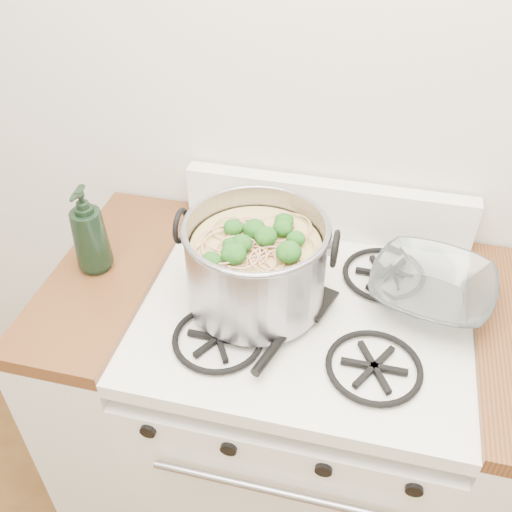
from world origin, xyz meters
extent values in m
plane|color=silver|center=(0.00, 1.60, 1.35)|extent=(3.60, 0.00, 3.60)
cube|color=white|center=(0.00, 1.27, 0.41)|extent=(0.76, 0.65, 0.81)
cube|color=white|center=(0.00, 1.27, 0.88)|extent=(0.76, 0.65, 0.04)
cube|color=black|center=(0.00, 1.27, 0.91)|extent=(0.60, 0.56, 0.02)
cylinder|color=black|center=(-0.28, 0.95, 0.78)|extent=(0.04, 0.03, 0.04)
cylinder|color=black|center=(-0.10, 0.95, 0.78)|extent=(0.04, 0.03, 0.04)
cylinder|color=black|center=(0.10, 0.95, 0.78)|extent=(0.04, 0.03, 0.04)
cylinder|color=black|center=(0.28, 0.95, 0.78)|extent=(0.04, 0.03, 0.04)
cube|color=silver|center=(-0.51, 1.27, 0.44)|extent=(0.25, 0.65, 0.88)
cube|color=#4E2912|center=(-0.51, 1.27, 0.90)|extent=(0.25, 0.65, 0.04)
cylinder|color=gray|center=(-0.12, 1.25, 1.03)|extent=(0.31, 0.31, 0.21)
torus|color=gray|center=(-0.12, 1.25, 1.13)|extent=(0.32, 0.32, 0.01)
torus|color=black|center=(-0.29, 1.25, 1.10)|extent=(0.01, 0.08, 0.08)
torus|color=black|center=(0.05, 1.25, 1.10)|extent=(0.01, 0.08, 0.08)
cylinder|color=tan|center=(-0.12, 1.25, 1.00)|extent=(0.29, 0.29, 0.16)
sphere|color=#1D5617|center=(-0.12, 1.25, 1.10)|extent=(0.04, 0.04, 0.04)
sphere|color=#1D5617|center=(-0.12, 1.25, 1.10)|extent=(0.04, 0.04, 0.04)
sphere|color=#1D5617|center=(-0.12, 1.25, 1.10)|extent=(0.04, 0.04, 0.04)
sphere|color=#1D5617|center=(-0.12, 1.25, 1.10)|extent=(0.04, 0.04, 0.04)
sphere|color=#1D5617|center=(-0.12, 1.25, 1.10)|extent=(0.04, 0.04, 0.04)
sphere|color=#1D5617|center=(-0.12, 1.25, 1.10)|extent=(0.04, 0.04, 0.04)
sphere|color=#1D5617|center=(-0.12, 1.25, 1.10)|extent=(0.04, 0.04, 0.04)
sphere|color=#1D5617|center=(-0.12, 1.25, 1.10)|extent=(0.04, 0.04, 0.04)
sphere|color=#1D5617|center=(-0.12, 1.25, 1.10)|extent=(0.04, 0.04, 0.04)
sphere|color=#1D5617|center=(-0.12, 1.25, 1.10)|extent=(0.04, 0.04, 0.04)
sphere|color=#1D5617|center=(-0.12, 1.25, 1.10)|extent=(0.04, 0.04, 0.04)
sphere|color=#1D5617|center=(-0.12, 1.25, 1.10)|extent=(0.04, 0.04, 0.04)
imported|color=white|center=(0.28, 1.34, 0.94)|extent=(0.13, 0.13, 0.03)
imported|color=black|center=(-0.53, 1.27, 1.04)|extent=(0.10, 0.10, 0.23)
camera|label=1|loc=(0.11, 0.31, 1.85)|focal=40.00mm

